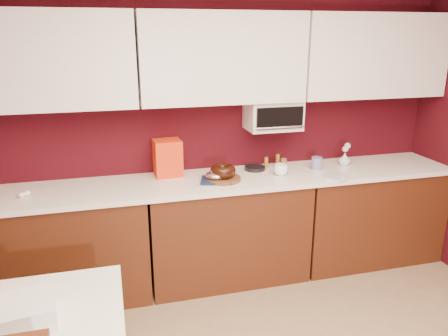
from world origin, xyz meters
TOP-DOWN VIEW (x-y plane):
  - wall_back at (0.00, 2.25)m, footprint 4.00×0.02m
  - base_cabinet_left at (-1.33, 1.94)m, footprint 1.31×0.58m
  - base_cabinet_center at (0.00, 1.94)m, footprint 1.31×0.58m
  - base_cabinet_right at (1.33, 1.94)m, footprint 1.31×0.58m
  - countertop at (0.00, 1.94)m, footprint 4.00×0.62m
  - upper_cabinet_left at (-1.33, 2.08)m, footprint 1.31×0.33m
  - upper_cabinet_center at (0.00, 2.08)m, footprint 1.31×0.33m
  - upper_cabinet_right at (1.33, 2.08)m, footprint 1.31×0.33m
  - toaster_oven at (0.45, 2.10)m, footprint 0.45×0.30m
  - toaster_oven_door at (0.45, 1.94)m, footprint 0.40×0.02m
  - toaster_oven_handle at (0.45, 1.93)m, footprint 0.42×0.02m
  - cake_base at (-0.05, 1.89)m, footprint 0.38×0.38m
  - bundt_cake at (-0.05, 1.89)m, footprint 0.25×0.25m
  - navy_towel at (-0.10, 1.88)m, footprint 0.29×0.26m
  - foil_ham_nest at (-0.10, 1.88)m, footprint 0.20×0.18m
  - roasted_ham at (-0.10, 1.88)m, footprint 0.12×0.11m
  - pandoro_box at (-0.45, 2.14)m, footprint 0.23×0.21m
  - dark_pan at (0.30, 2.09)m, footprint 0.22×0.22m
  - coffee_mug at (0.45, 1.90)m, footprint 0.14×0.14m
  - blue_jar at (0.82, 1.97)m, footprint 0.10×0.10m
  - flower_vase at (1.12, 2.03)m, footprint 0.09×0.09m
  - flower_pink at (1.12, 2.03)m, footprint 0.05×0.05m
  - flower_blue at (1.15, 2.05)m, footprint 0.06×0.06m
  - china_plate at (0.87, 1.73)m, footprint 0.24×0.24m
  - amber_bottle at (0.40, 2.11)m, footprint 0.04×0.04m
  - paper_cup at (0.56, 2.09)m, footprint 0.07×0.07m
  - egg_left at (-1.52, 1.92)m, footprint 0.06×0.06m
  - egg_right at (-1.55, 1.89)m, footprint 0.06×0.05m
  - newspaper_stack at (-1.37, 0.57)m, footprint 0.35×0.31m
  - amber_bottle_tall at (0.51, 2.11)m, footprint 0.04×0.04m

SIDE VIEW (x-z plane):
  - base_cabinet_left at x=-1.33m, z-range 0.00..0.86m
  - base_cabinet_center at x=0.00m, z-range 0.00..0.86m
  - base_cabinet_right at x=1.33m, z-range 0.00..0.86m
  - newspaper_stack at x=-1.37m, z-range 0.75..0.86m
  - countertop at x=0.00m, z-range 0.86..0.90m
  - china_plate at x=0.87m, z-range 0.90..0.91m
  - navy_towel at x=-0.10m, z-range 0.90..0.92m
  - cake_base at x=-0.05m, z-range 0.90..0.93m
  - dark_pan at x=0.30m, z-range 0.90..0.93m
  - egg_right at x=-1.55m, z-range 0.90..0.94m
  - egg_left at x=-1.52m, z-range 0.90..0.94m
  - paper_cup at x=0.56m, z-range 0.90..0.98m
  - amber_bottle at x=0.40m, z-range 0.90..1.00m
  - blue_jar at x=0.82m, z-range 0.90..1.01m
  - foil_ham_nest at x=-0.10m, z-range 0.92..0.99m
  - coffee_mug at x=0.45m, z-range 0.90..1.01m
  - amber_bottle_tall at x=0.51m, z-range 0.90..1.02m
  - flower_vase at x=1.12m, z-range 0.90..1.02m
  - roasted_ham at x=-0.10m, z-range 0.95..1.01m
  - bundt_cake at x=-0.05m, z-range 0.94..1.02m
  - flower_pink at x=1.12m, z-range 1.02..1.08m
  - pandoro_box at x=-0.45m, z-range 0.90..1.20m
  - flower_blue at x=1.15m, z-range 1.04..1.10m
  - wall_back at x=0.00m, z-range 0.00..2.50m
  - toaster_oven_handle at x=0.45m, z-range 1.29..1.31m
  - toaster_oven at x=0.45m, z-range 1.25..1.50m
  - toaster_oven_door at x=0.45m, z-range 1.28..1.47m
  - upper_cabinet_left at x=-1.33m, z-range 1.50..2.20m
  - upper_cabinet_center at x=0.00m, z-range 1.50..2.20m
  - upper_cabinet_right at x=1.33m, z-range 1.50..2.20m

